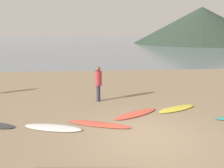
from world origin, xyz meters
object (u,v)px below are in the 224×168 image
object	(u,v)px
surfboard_4	(98,124)
surfboard_3	(53,128)
person_3	(98,81)
surfboard_6	(177,109)
surfboard_5	(136,114)

from	to	relation	value
surfboard_4	surfboard_3	bearing A→B (deg)	-151.58
person_3	surfboard_6	bearing A→B (deg)	86.70
surfboard_6	person_3	size ratio (longest dim) A/B	1.18
surfboard_3	surfboard_5	xyz separation A→B (m)	(3.08, 1.14, 0.00)
surfboard_6	person_3	xyz separation A→B (m)	(-3.25, 1.54, 0.94)
surfboard_3	surfboard_6	bearing A→B (deg)	35.19
surfboard_4	person_3	size ratio (longest dim) A/B	1.42
surfboard_3	surfboard_5	world-z (taller)	surfboard_5
surfboard_5	surfboard_6	distance (m)	1.91
surfboard_5	surfboard_3	bearing A→B (deg)	167.89
surfboard_3	person_3	distance (m)	3.69
surfboard_3	person_3	bearing A→B (deg)	79.12
surfboard_3	surfboard_6	size ratio (longest dim) A/B	1.06
surfboard_5	person_3	xyz separation A→B (m)	(-1.41, 2.02, 0.94)
surfboard_4	surfboard_5	size ratio (longest dim) A/B	1.11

